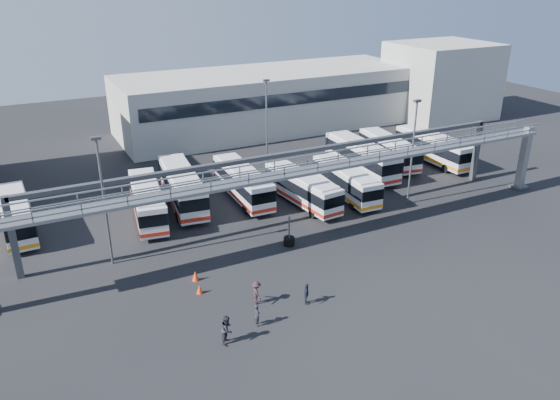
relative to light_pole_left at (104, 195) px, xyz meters
name	(u,v)px	position (x,y,z in m)	size (l,w,h in m)	color
ground	(342,263)	(16.00, -8.00, -5.73)	(140.00, 140.00, 0.00)	black
gantry	(307,173)	(16.00, -2.13, -0.22)	(51.40, 5.15, 7.10)	gray
warehouse	(269,100)	(28.00, 30.00, -1.73)	(42.00, 14.00, 8.00)	#9E9E99
building_right	(441,80)	(54.00, 24.00, -0.23)	(14.00, 12.00, 11.00)	#B2B2AD
light_pole_left	(104,195)	(0.00, 0.00, 0.00)	(0.70, 0.35, 10.21)	#4C4F54
light_pole_mid	(413,147)	(28.00, -1.00, 0.00)	(0.70, 0.35, 10.21)	#4C4F54
light_pole_back	(267,120)	(20.00, 14.00, 0.00)	(0.70, 0.35, 10.21)	#4C4F54
bus_0	(16,214)	(-6.15, 9.30, -4.04)	(2.69, 10.15, 3.06)	silver
bus_2	(147,200)	(4.64, 7.01, -3.95)	(3.95, 10.81, 3.21)	silver
bus_3	(182,186)	(8.40, 8.59, -3.79)	(3.90, 11.74, 3.50)	silver
bus_4	(243,182)	(14.17, 7.34, -3.93)	(2.81, 10.76, 3.25)	silver
bus_5	(302,188)	(18.78, 3.55, -4.03)	(3.30, 10.30, 3.07)	silver
bus_6	(346,180)	(23.57, 3.29, -4.04)	(2.92, 10.19, 3.06)	silver
bus_7	(362,156)	(28.87, 8.22, -3.80)	(2.96, 11.55, 3.49)	silver
bus_8	(389,149)	(33.56, 9.39, -3.98)	(3.58, 10.58, 3.15)	silver
bus_9	(433,147)	(38.50, 7.48, -3.87)	(2.58, 11.03, 3.35)	silver
pedestrian_a	(257,315)	(6.72, -12.30, -4.96)	(0.56, 0.37, 1.53)	black
pedestrian_b	(227,329)	(4.37, -13.09, -4.78)	(0.92, 0.72, 1.90)	#26212E
pedestrian_c	(257,293)	(7.72, -10.04, -4.88)	(1.09, 0.63, 1.69)	black
pedestrian_d	(306,294)	(10.73, -11.59, -4.96)	(0.90, 0.38, 1.54)	#1A202F
cone_left	(199,289)	(4.64, -7.08, -5.38)	(0.43, 0.43, 0.69)	#FA3D0D
cone_right	(195,276)	(4.94, -5.29, -5.34)	(0.49, 0.49, 0.78)	#FA3D0D
tire_stack	(289,240)	(13.66, -3.50, -5.29)	(0.91, 0.91, 2.61)	black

